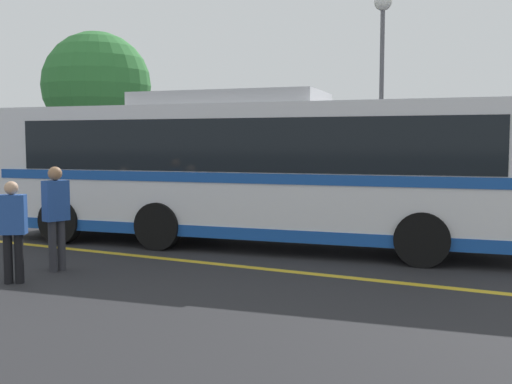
{
  "coord_description": "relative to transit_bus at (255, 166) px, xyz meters",
  "views": [
    {
      "loc": [
        6.17,
        -11.92,
        2.26
      ],
      "look_at": [
        0.43,
        -0.25,
        1.16
      ],
      "focal_mm": 42.0,
      "sensor_mm": 36.0,
      "label": 1
    }
  ],
  "objects": [
    {
      "name": "ground_plane",
      "position": [
        -0.42,
        0.25,
        -1.72
      ],
      "size": [
        220.0,
        220.0,
        0.0
      ],
      "primitive_type": "plane",
      "color": "#262628"
    },
    {
      "name": "lane_strip_0",
      "position": [
        0.01,
        -2.2,
        -1.72
      ],
      "size": [
        31.59,
        0.2,
        0.01
      ],
      "primitive_type": "cube",
      "rotation": [
        0.0,
        0.0,
        1.57
      ],
      "color": "gold",
      "rests_on": "ground_plane"
    },
    {
      "name": "curb_strip",
      "position": [
        0.01,
        6.01,
        -1.65
      ],
      "size": [
        39.59,
        0.36,
        0.15
      ],
      "primitive_type": "cube",
      "color": "#99999E",
      "rests_on": "ground_plane"
    },
    {
      "name": "transit_bus",
      "position": [
        0.0,
        0.0,
        0.0
      ],
      "size": [
        12.1,
        4.07,
        3.32
      ],
      "rotation": [
        0.0,
        0.0,
        -1.44
      ],
      "color": "white",
      "rests_on": "ground_plane"
    },
    {
      "name": "parked_car_0",
      "position": [
        -12.26,
        4.56,
        -1.04
      ],
      "size": [
        3.94,
        2.01,
        1.33
      ],
      "rotation": [
        0.0,
        0.0,
        1.58
      ],
      "color": "silver",
      "rests_on": "ground_plane"
    },
    {
      "name": "parked_car_1",
      "position": [
        -6.78,
        4.96,
        -1.01
      ],
      "size": [
        4.3,
        2.02,
        1.37
      ],
      "rotation": [
        0.0,
        0.0,
        1.56
      ],
      "color": "#4C3823",
      "rests_on": "ground_plane"
    },
    {
      "name": "pedestrian_0",
      "position": [
        -1.93,
        -3.94,
        -0.67
      ],
      "size": [
        0.33,
        0.46,
        1.83
      ],
      "rotation": [
        0.0,
        0.0,
        4.44
      ],
      "color": "#2D2D33",
      "rests_on": "ground_plane"
    },
    {
      "name": "pedestrian_2",
      "position": [
        -1.87,
        -4.94,
        -0.8
      ],
      "size": [
        0.47,
        0.41,
        1.64
      ],
      "rotation": [
        0.0,
        0.0,
        0.57
      ],
      "color": "black",
      "rests_on": "ground_plane"
    },
    {
      "name": "street_lamp",
      "position": [
        0.83,
        7.44,
        3.57
      ],
      "size": [
        0.57,
        0.57,
        6.97
      ],
      "color": "#59595E",
      "rests_on": "ground_plane"
    },
    {
      "name": "tree_0",
      "position": [
        -12.26,
        9.1,
        2.97
      ],
      "size": [
        4.72,
        4.72,
        7.06
      ],
      "color": "#513823",
      "rests_on": "ground_plane"
    }
  ]
}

